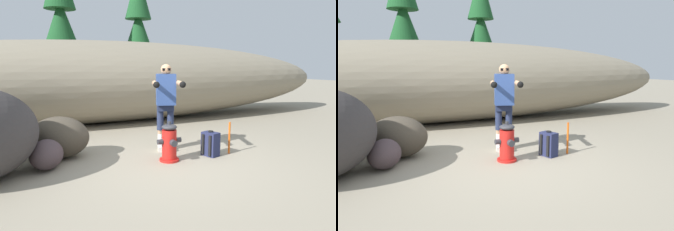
% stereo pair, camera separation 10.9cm
% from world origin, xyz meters
% --- Properties ---
extents(ground_plane, '(56.00, 56.00, 0.04)m').
position_xyz_m(ground_plane, '(0.00, 0.00, -0.02)').
color(ground_plane, gray).
extents(dirt_embankment, '(15.82, 3.20, 2.34)m').
position_xyz_m(dirt_embankment, '(0.00, 4.28, 1.17)').
color(dirt_embankment, gray).
rests_on(dirt_embankment, ground_plane).
extents(fire_hydrant, '(0.43, 0.39, 0.70)m').
position_xyz_m(fire_hydrant, '(0.07, 0.05, 0.32)').
color(fire_hydrant, red).
rests_on(fire_hydrant, ground_plane).
extents(utility_worker, '(0.69, 1.04, 1.67)m').
position_xyz_m(utility_worker, '(0.26, 0.63, 1.06)').
color(utility_worker, beige).
rests_on(utility_worker, ground_plane).
extents(spare_backpack, '(0.34, 0.35, 0.47)m').
position_xyz_m(spare_backpack, '(0.90, 0.02, 0.22)').
color(spare_backpack, '#23284C').
rests_on(spare_backpack, ground_plane).
extents(boulder_small, '(1.27, 1.12, 0.75)m').
position_xyz_m(boulder_small, '(-1.65, 1.03, 0.37)').
color(boulder_small, '#443C31').
rests_on(boulder_small, ground_plane).
extents(boulder_outlier, '(0.67, 0.78, 0.48)m').
position_xyz_m(boulder_outlier, '(-1.90, 0.48, 0.24)').
color(boulder_outlier, '#443639').
rests_on(boulder_outlier, ground_plane).
extents(pine_tree_left, '(2.25, 2.25, 6.91)m').
position_xyz_m(pine_tree_left, '(-0.55, 11.03, 3.79)').
color(pine_tree_left, '#47331E').
rests_on(pine_tree_left, ground_plane).
extents(pine_tree_center, '(2.21, 2.21, 6.77)m').
position_xyz_m(pine_tree_center, '(3.58, 11.82, 3.68)').
color(pine_tree_center, '#47331E').
rests_on(pine_tree_center, ground_plane).
extents(survey_stake, '(0.04, 0.04, 0.60)m').
position_xyz_m(survey_stake, '(1.29, -0.00, 0.30)').
color(survey_stake, '#E55914').
rests_on(survey_stake, ground_plane).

